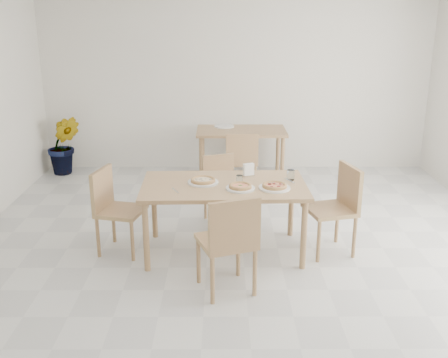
{
  "coord_description": "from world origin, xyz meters",
  "views": [
    {
      "loc": [
        -0.21,
        -4.66,
        2.43
      ],
      "look_at": [
        -0.2,
        0.37,
        0.8
      ],
      "focal_mm": 42.0,
      "sensor_mm": 36.0,
      "label": 1
    }
  ],
  "objects_px": {
    "chair_back_n": "(240,139)",
    "second_table": "(241,136)",
    "plate_empty": "(224,126)",
    "tumbler_a": "(291,175)",
    "plate_mushroom": "(203,182)",
    "napkin_holder": "(249,170)",
    "pizza_margherita": "(240,186)",
    "chair_east": "(338,203)",
    "plate_margherita": "(240,188)",
    "chair_north": "(221,184)",
    "chair_west": "(113,205)",
    "chair_south": "(230,238)",
    "pizza_pepperoni": "(275,186)",
    "potted_plant": "(64,145)",
    "plate_pepperoni": "(274,188)",
    "chair_back_s": "(241,158)",
    "main_table": "(224,191)",
    "pizza_mushroom": "(203,180)",
    "tumbler_b": "(239,179)"
  },
  "relations": [
    {
      "from": "napkin_holder",
      "to": "pizza_margherita",
      "type": "bearing_deg",
      "value": -125.43
    },
    {
      "from": "main_table",
      "to": "chair_back_n",
      "type": "height_order",
      "value": "chair_back_n"
    },
    {
      "from": "plate_margherita",
      "to": "chair_back_n",
      "type": "height_order",
      "value": "plate_margherita"
    },
    {
      "from": "chair_west",
      "to": "plate_empty",
      "type": "height_order",
      "value": "chair_west"
    },
    {
      "from": "plate_mushroom",
      "to": "pizza_mushroom",
      "type": "height_order",
      "value": "pizza_mushroom"
    },
    {
      "from": "plate_pepperoni",
      "to": "napkin_holder",
      "type": "distance_m",
      "value": 0.48
    },
    {
      "from": "potted_plant",
      "to": "chair_west",
      "type": "bearing_deg",
      "value": -64.54
    },
    {
      "from": "chair_east",
      "to": "tumbler_b",
      "type": "height_order",
      "value": "chair_east"
    },
    {
      "from": "main_table",
      "to": "chair_back_s",
      "type": "height_order",
      "value": "chair_back_s"
    },
    {
      "from": "pizza_margherita",
      "to": "plate_empty",
      "type": "height_order",
      "value": "pizza_margherita"
    },
    {
      "from": "chair_north",
      "to": "tumbler_a",
      "type": "height_order",
      "value": "tumbler_a"
    },
    {
      "from": "chair_west",
      "to": "chair_back_s",
      "type": "height_order",
      "value": "chair_west"
    },
    {
      "from": "chair_east",
      "to": "pizza_pepperoni",
      "type": "xyz_separation_m",
      "value": [
        -0.68,
        -0.16,
        0.24
      ]
    },
    {
      "from": "pizza_mushroom",
      "to": "tumbler_b",
      "type": "bearing_deg",
      "value": -2.35
    },
    {
      "from": "plate_mushroom",
      "to": "chair_back_n",
      "type": "bearing_deg",
      "value": 81.3
    },
    {
      "from": "plate_mushroom",
      "to": "chair_back_n",
      "type": "relative_size",
      "value": 0.41
    },
    {
      "from": "chair_west",
      "to": "pizza_mushroom",
      "type": "xyz_separation_m",
      "value": [
        0.93,
        -0.01,
        0.27
      ]
    },
    {
      "from": "chair_east",
      "to": "pizza_mushroom",
      "type": "relative_size",
      "value": 3.35
    },
    {
      "from": "pizza_pepperoni",
      "to": "tumbler_a",
      "type": "relative_size",
      "value": 3.01
    },
    {
      "from": "chair_north",
      "to": "second_table",
      "type": "distance_m",
      "value": 1.68
    },
    {
      "from": "chair_east",
      "to": "plate_margherita",
      "type": "xyz_separation_m",
      "value": [
        -1.01,
        -0.18,
        0.22
      ]
    },
    {
      "from": "chair_south",
      "to": "chair_back_s",
      "type": "relative_size",
      "value": 1.07
    },
    {
      "from": "tumbler_b",
      "to": "pizza_mushroom",
      "type": "bearing_deg",
      "value": 177.65
    },
    {
      "from": "chair_north",
      "to": "tumbler_b",
      "type": "height_order",
      "value": "tumbler_b"
    },
    {
      "from": "chair_north",
      "to": "plate_margherita",
      "type": "xyz_separation_m",
      "value": [
        0.19,
        -1.05,
        0.3
      ]
    },
    {
      "from": "second_table",
      "to": "pizza_margherita",
      "type": "bearing_deg",
      "value": -92.47
    },
    {
      "from": "chair_back_n",
      "to": "second_table",
      "type": "bearing_deg",
      "value": -90.68
    },
    {
      "from": "chair_south",
      "to": "pizza_margherita",
      "type": "distance_m",
      "value": 0.75
    },
    {
      "from": "pizza_pepperoni",
      "to": "chair_west",
      "type": "bearing_deg",
      "value": 173.66
    },
    {
      "from": "plate_mushroom",
      "to": "chair_south",
      "type": "bearing_deg",
      "value": -73.83
    },
    {
      "from": "plate_pepperoni",
      "to": "chair_back_n",
      "type": "distance_m",
      "value": 3.37
    },
    {
      "from": "pizza_mushroom",
      "to": "potted_plant",
      "type": "bearing_deg",
      "value": 129.14
    },
    {
      "from": "plate_empty",
      "to": "chair_west",
      "type": "bearing_deg",
      "value": -113.26
    },
    {
      "from": "chair_east",
      "to": "plate_empty",
      "type": "distance_m",
      "value": 2.96
    },
    {
      "from": "chair_west",
      "to": "tumbler_a",
      "type": "height_order",
      "value": "chair_west"
    },
    {
      "from": "tumbler_b",
      "to": "potted_plant",
      "type": "relative_size",
      "value": 0.09
    },
    {
      "from": "chair_east",
      "to": "tumbler_b",
      "type": "distance_m",
      "value": 1.05
    },
    {
      "from": "chair_west",
      "to": "pizza_margherita",
      "type": "relative_size",
      "value": 3.1
    },
    {
      "from": "plate_margherita",
      "to": "pizza_margherita",
      "type": "xyz_separation_m",
      "value": [
        0.0,
        0.0,
        0.02
      ]
    },
    {
      "from": "chair_south",
      "to": "potted_plant",
      "type": "distance_m",
      "value": 4.42
    },
    {
      "from": "napkin_holder",
      "to": "plate_mushroom",
      "type": "bearing_deg",
      "value": -175.87
    },
    {
      "from": "chair_south",
      "to": "chair_east",
      "type": "bearing_deg",
      "value": -162.06
    },
    {
      "from": "plate_pepperoni",
      "to": "pizza_margherita",
      "type": "height_order",
      "value": "pizza_margherita"
    },
    {
      "from": "plate_pepperoni",
      "to": "chair_back_n",
      "type": "bearing_deg",
      "value": 93.86
    },
    {
      "from": "plate_empty",
      "to": "tumbler_a",
      "type": "bearing_deg",
      "value": -75.3
    },
    {
      "from": "chair_south",
      "to": "chair_west",
      "type": "bearing_deg",
      "value": -57.07
    },
    {
      "from": "chair_east",
      "to": "plate_mushroom",
      "type": "height_order",
      "value": "chair_east"
    },
    {
      "from": "main_table",
      "to": "second_table",
      "type": "bearing_deg",
      "value": 82.54
    },
    {
      "from": "chair_east",
      "to": "napkin_holder",
      "type": "xyz_separation_m",
      "value": [
        -0.91,
        0.25,
        0.28
      ]
    },
    {
      "from": "chair_south",
      "to": "plate_empty",
      "type": "xyz_separation_m",
      "value": [
        -0.03,
        3.59,
        0.22
      ]
    }
  ]
}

